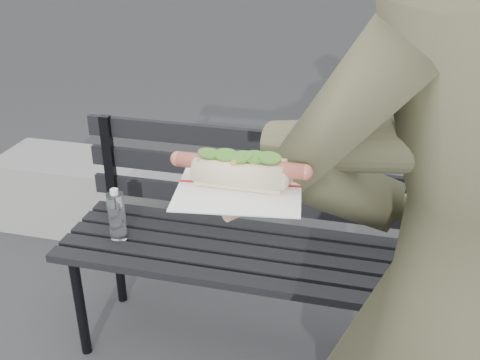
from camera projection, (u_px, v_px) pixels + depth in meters
The scene contains 4 objects.
park_bench at pixel (260, 231), 2.10m from camera, with size 1.50×0.44×0.88m.
concrete_block at pixel (110, 195), 3.04m from camera, with size 1.20×0.40×0.40m, color slate.
person at pixel (465, 321), 1.01m from camera, with size 0.70×0.46×1.91m, color #47462F.
held_hotdog at pixel (370, 155), 0.87m from camera, with size 0.62×0.31×0.20m.
Camera 1 is at (0.31, -0.88, 1.63)m, focal length 42.00 mm.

